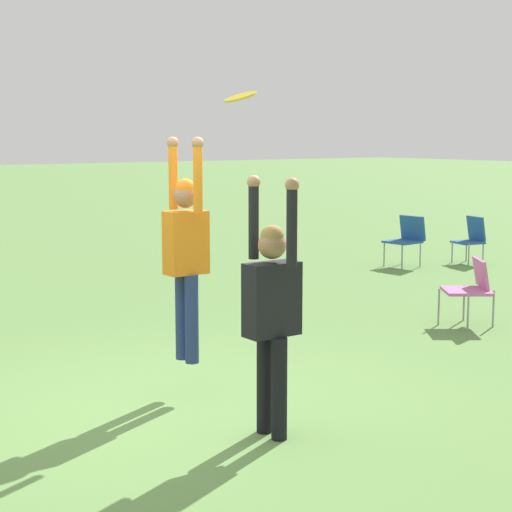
{
  "coord_description": "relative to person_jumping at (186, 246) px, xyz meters",
  "views": [
    {
      "loc": [
        6.11,
        -3.44,
        2.29
      ],
      "look_at": [
        0.4,
        0.64,
        1.3
      ],
      "focal_mm": 60.0,
      "sensor_mm": 36.0,
      "label": 1
    }
  ],
  "objects": [
    {
      "name": "camping_chair_3",
      "position": [
        -3.85,
        8.29,
        -0.86
      ],
      "size": [
        0.54,
        0.58,
        0.84
      ],
      "rotation": [
        0.0,
        0.0,
        2.93
      ],
      "color": "gray",
      "rests_on": "ground_plane"
    },
    {
      "name": "camping_chair_1",
      "position": [
        -4.25,
        7.06,
        -0.81
      ],
      "size": [
        0.57,
        0.61,
        0.89
      ],
      "rotation": [
        0.0,
        0.0,
        3.24
      ],
      "color": "gray",
      "rests_on": "ground_plane"
    },
    {
      "name": "frisbee",
      "position": [
        0.71,
        0.09,
        1.25
      ],
      "size": [
        0.26,
        0.25,
        0.1
      ],
      "color": "yellow"
    },
    {
      "name": "person_jumping",
      "position": [
        0.0,
        0.0,
        0.0
      ],
      "size": [
        0.52,
        0.37,
        1.97
      ],
      "rotation": [
        0.0,
        0.0,
        1.56
      ],
      "color": "navy",
      "rests_on": "ground_plane"
    },
    {
      "name": "ground_plane",
      "position": [
        0.23,
        -0.35,
        -1.34
      ],
      "size": [
        120.0,
        120.0,
        0.0
      ],
      "primitive_type": "plane",
      "color": "#608C47"
    },
    {
      "name": "camping_chair_5",
      "position": [
        -0.43,
        4.27,
        -0.85
      ],
      "size": [
        0.75,
        0.82,
        0.8
      ],
      "rotation": [
        0.0,
        0.0,
        2.51
      ],
      "color": "gray",
      "rests_on": "ground_plane"
    },
    {
      "name": "person_defending",
      "position": [
        1.27,
        -0.01,
        -0.3
      ],
      "size": [
        0.58,
        0.43,
        1.99
      ],
      "rotation": [
        0.0,
        0.0,
        -1.58
      ],
      "color": "black",
      "rests_on": "ground_plane"
    }
  ]
}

